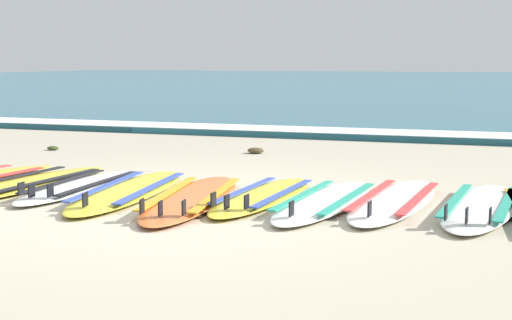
{
  "coord_description": "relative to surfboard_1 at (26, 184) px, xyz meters",
  "views": [
    {
      "loc": [
        2.65,
        -5.64,
        1.21
      ],
      "look_at": [
        0.31,
        1.13,
        0.25
      ],
      "focal_mm": 52.66,
      "sensor_mm": 36.0,
      "label": 1
    }
  ],
  "objects": [
    {
      "name": "ground_plane",
      "position": [
        1.73,
        -0.3,
        -0.04
      ],
      "size": [
        80.0,
        80.0,
        0.0
      ],
      "primitive_type": "plane",
      "color": "#B7AD93"
    },
    {
      "name": "surfboard_6",
      "position": [
        2.91,
        0.09,
        0.0
      ],
      "size": [
        0.67,
        2.18,
        0.18
      ],
      "color": "silver",
      "rests_on": "ground"
    },
    {
      "name": "seaweed_clump_by_the_boards",
      "position": [
        1.21,
        3.2,
        0.0
      ],
      "size": [
        0.22,
        0.17,
        0.08
      ],
      "primitive_type": "ellipsoid",
      "color": "#4C4228",
      "rests_on": "ground"
    },
    {
      "name": "surfboard_5",
      "position": [
        2.34,
        0.14,
        0.0
      ],
      "size": [
        0.59,
        2.06,
        0.18
      ],
      "color": "yellow",
      "rests_on": "ground"
    },
    {
      "name": "wave_foam_strip",
      "position": [
        1.73,
        5.58,
        0.02
      ],
      "size": [
        80.0,
        0.97,
        0.11
      ],
      "primitive_type": "cube",
      "color": "white",
      "rests_on": "ground"
    },
    {
      "name": "seaweed_clump_mid_sand",
      "position": [
        -1.48,
        2.64,
        -0.01
      ],
      "size": [
        0.16,
        0.13,
        0.06
      ],
      "primitive_type": "ellipsoid",
      "color": "#384723",
      "rests_on": "ground"
    },
    {
      "name": "surfboard_7",
      "position": [
        3.45,
        0.3,
        0.0
      ],
      "size": [
        0.69,
        2.26,
        0.18
      ],
      "color": "white",
      "rests_on": "ground"
    },
    {
      "name": "surfboard_4",
      "position": [
        1.79,
        -0.15,
        0.0
      ],
      "size": [
        0.95,
        2.41,
        0.18
      ],
      "color": "orange",
      "rests_on": "ground"
    },
    {
      "name": "surfboard_8",
      "position": [
        4.15,
        0.28,
        0.0
      ],
      "size": [
        0.7,
        2.25,
        0.18
      ],
      "color": "silver",
      "rests_on": "ground"
    },
    {
      "name": "surfboard_1",
      "position": [
        0.0,
        0.0,
        0.0
      ],
      "size": [
        0.75,
        2.42,
        0.18
      ],
      "color": "yellow",
      "rests_on": "ground"
    },
    {
      "name": "surfboard_2",
      "position": [
        0.57,
        0.07,
        0.0
      ],
      "size": [
        0.58,
        2.06,
        0.18
      ],
      "color": "white",
      "rests_on": "ground"
    },
    {
      "name": "surfboard_3",
      "position": [
        1.11,
        -0.01,
        0.0
      ],
      "size": [
        0.88,
        2.43,
        0.18
      ],
      "color": "yellow",
      "rests_on": "ground"
    },
    {
      "name": "sea",
      "position": [
        1.73,
        35.09,
        0.01
      ],
      "size": [
        80.0,
        60.0,
        0.1
      ],
      "primitive_type": "cube",
      "color": "#23667A",
      "rests_on": "ground"
    }
  ]
}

